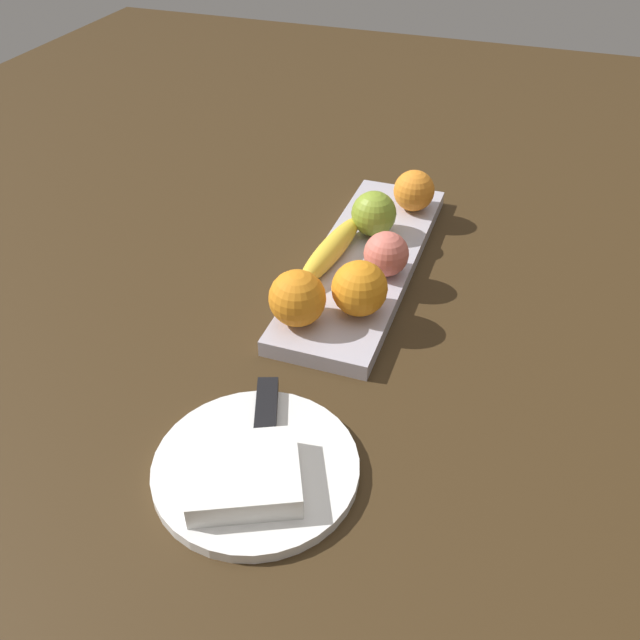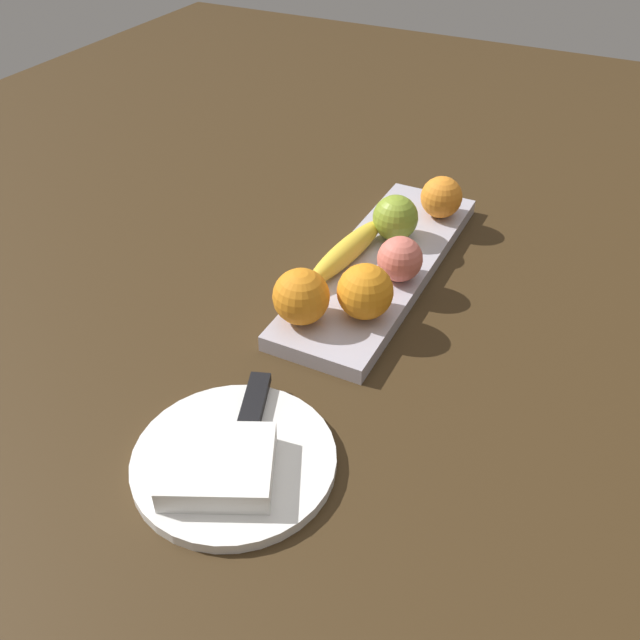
% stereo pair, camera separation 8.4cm
% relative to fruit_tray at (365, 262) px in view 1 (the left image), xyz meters
% --- Properties ---
extents(ground_plane, '(2.40, 2.40, 0.00)m').
position_rel_fruit_tray_xyz_m(ground_plane, '(-0.01, 0.04, -0.01)').
color(ground_plane, '#382713').
extents(fruit_tray, '(0.47, 0.14, 0.02)m').
position_rel_fruit_tray_xyz_m(fruit_tray, '(0.00, 0.00, 0.00)').
color(fruit_tray, '#B5AFBD').
rests_on(fruit_tray, ground_plane).
extents(apple, '(0.07, 0.07, 0.07)m').
position_rel_fruit_tray_xyz_m(apple, '(-0.07, -0.01, 0.05)').
color(apple, olive).
rests_on(apple, fruit_tray).
extents(banana, '(0.20, 0.06, 0.03)m').
position_rel_fruit_tray_xyz_m(banana, '(0.03, -0.04, 0.03)').
color(banana, yellow).
rests_on(banana, fruit_tray).
extents(orange_near_apple, '(0.07, 0.07, 0.07)m').
position_rel_fruit_tray_xyz_m(orange_near_apple, '(-0.16, 0.03, 0.04)').
color(orange_near_apple, orange).
rests_on(orange_near_apple, fruit_tray).
extents(orange_near_banana, '(0.07, 0.07, 0.07)m').
position_rel_fruit_tray_xyz_m(orange_near_banana, '(0.13, 0.03, 0.05)').
color(orange_near_banana, orange).
rests_on(orange_near_banana, fruit_tray).
extents(orange_center, '(0.07, 0.07, 0.07)m').
position_rel_fruit_tray_xyz_m(orange_center, '(0.18, -0.04, 0.05)').
color(orange_center, orange).
rests_on(orange_center, fruit_tray).
extents(peach, '(0.06, 0.06, 0.06)m').
position_rel_fruit_tray_xyz_m(peach, '(0.03, 0.03, 0.04)').
color(peach, '#D86B5D').
rests_on(peach, fruit_tray).
extents(dinner_plate, '(0.22, 0.22, 0.01)m').
position_rel_fruit_tray_xyz_m(dinner_plate, '(0.41, 0.00, -0.00)').
color(dinner_plate, white).
rests_on(dinner_plate, ground_plane).
extents(folded_napkin, '(0.14, 0.14, 0.03)m').
position_rel_fruit_tray_xyz_m(folded_napkin, '(0.43, 0.00, 0.02)').
color(folded_napkin, white).
rests_on(folded_napkin, dinner_plate).
extents(knife, '(0.18, 0.08, 0.01)m').
position_rel_fruit_tray_xyz_m(knife, '(0.35, -0.01, 0.01)').
color(knife, silver).
rests_on(knife, dinner_plate).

